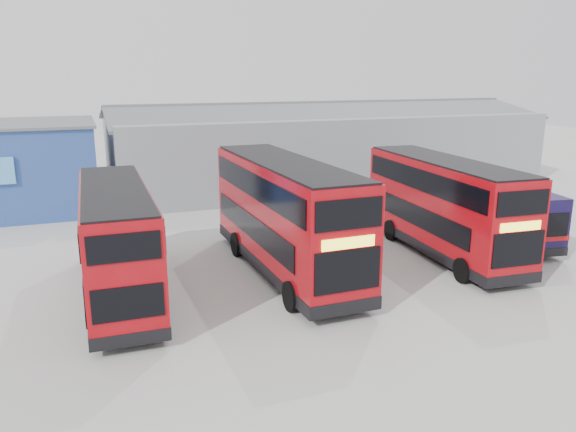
{
  "coord_description": "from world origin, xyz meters",
  "views": [
    {
      "loc": [
        -8.87,
        -17.8,
        7.87
      ],
      "look_at": [
        -0.95,
        3.3,
        2.1
      ],
      "focal_mm": 35.0,
      "sensor_mm": 36.0,
      "label": 1
    }
  ],
  "objects": [
    {
      "name": "ground_plane",
      "position": [
        0.0,
        0.0,
        0.0
      ],
      "size": [
        120.0,
        120.0,
        0.0
      ],
      "primitive_type": "plane",
      "color": "#A5A5A0",
      "rests_on": "ground"
    },
    {
      "name": "double_decker_right",
      "position": [
        5.96,
        2.28,
        2.11
      ],
      "size": [
        3.05,
        10.16,
        4.24
      ],
      "rotation": [
        0.0,
        0.0,
        -0.06
      ],
      "color": "#A30910",
      "rests_on": "ground"
    },
    {
      "name": "single_decker_blue",
      "position": [
        9.96,
        4.5,
        1.37
      ],
      "size": [
        3.97,
        10.41,
        2.76
      ],
      "rotation": [
        0.0,
        0.0,
        2.98
      ],
      "color": "#0E0C35",
      "rests_on": "ground"
    },
    {
      "name": "maintenance_shed",
      "position": [
        8.0,
        20.0,
        2.6
      ],
      "size": [
        30.5,
        12.0,
        5.89
      ],
      "color": "gray",
      "rests_on": "ground"
    },
    {
      "name": "double_decker_centre",
      "position": [
        -1.38,
        2.47,
        2.27
      ],
      "size": [
        2.92,
        10.84,
        4.56
      ],
      "rotation": [
        0.0,
        0.0,
        0.02
      ],
      "color": "#A30910",
      "rests_on": "ground"
    },
    {
      "name": "double_decker_left",
      "position": [
        -7.85,
        2.16,
        2.01
      ],
      "size": [
        2.57,
        9.59,
        4.03
      ],
      "rotation": [
        0.0,
        0.0,
        3.12
      ],
      "color": "#A30910",
      "rests_on": "ground"
    }
  ]
}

